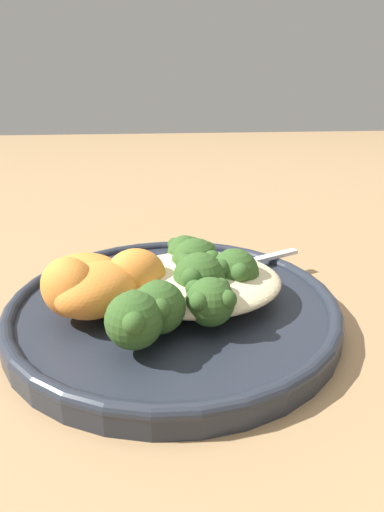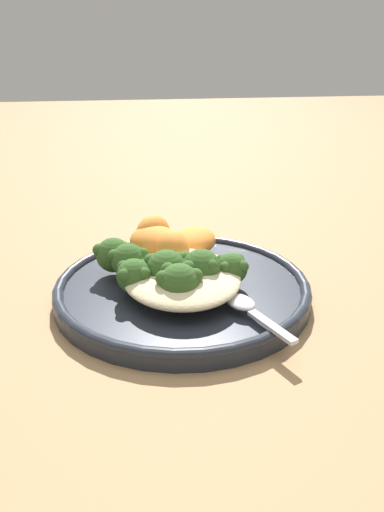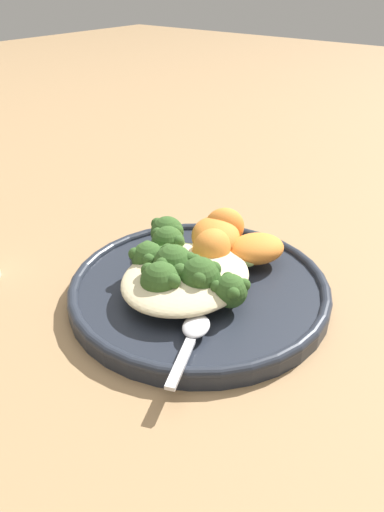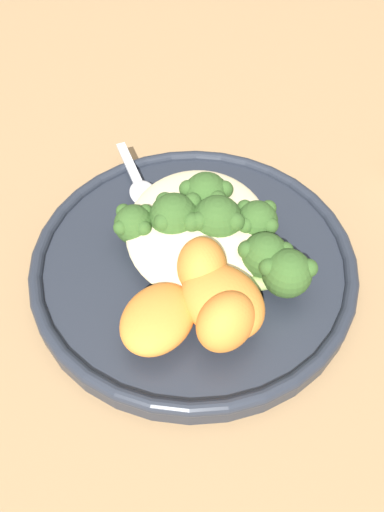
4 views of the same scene
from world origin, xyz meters
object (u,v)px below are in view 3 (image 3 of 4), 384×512
at_px(broccoli_stalk_3, 180,264).
at_px(sweet_potato_chunk_3, 224,227).
at_px(sweet_potato_chunk_2, 256,248).
at_px(spoon, 193,334).
at_px(broccoli_stalk_6, 228,281).
at_px(sweet_potato_chunk_0, 216,237).
at_px(broccoli_stalk_0, 173,236).
at_px(broccoli_stalk_2, 158,259).
at_px(broccoli_stalk_5, 198,275).
at_px(sweet_potato_chunk_1, 211,249).
at_px(plate, 199,288).
at_px(broccoli_stalk_1, 182,247).
at_px(quinoa_mound, 186,277).
at_px(broccoli_stalk_4, 174,278).

height_order(broccoli_stalk_3, sweet_potato_chunk_3, sweet_potato_chunk_3).
distance_m(sweet_potato_chunk_2, spoon, 0.16).
relative_size(broccoli_stalk_6, sweet_potato_chunk_0, 1.43).
xyz_separation_m(broccoli_stalk_0, sweet_potato_chunk_0, (0.03, -0.04, 0.00)).
height_order(broccoli_stalk_2, spoon, broccoli_stalk_2).
height_order(broccoli_stalk_0, broccoli_stalk_5, broccoli_stalk_5).
relative_size(broccoli_stalk_6, sweet_potato_chunk_1, 2.04).
xyz_separation_m(plate, broccoli_stalk_3, (-0.01, 0.02, 0.03)).
relative_size(broccoli_stalk_2, sweet_potato_chunk_1, 2.04).
bearing_deg(sweet_potato_chunk_2, sweet_potato_chunk_3, 82.05).
bearing_deg(broccoli_stalk_5, broccoli_stalk_2, -104.16).
relative_size(broccoli_stalk_1, spoon, 1.24).
distance_m(broccoli_stalk_2, spoon, 0.12).
relative_size(broccoli_stalk_5, spoon, 0.91).
height_order(sweet_potato_chunk_1, sweet_potato_chunk_2, sweet_potato_chunk_1).
bearing_deg(spoon, broccoli_stalk_5, -168.46).
xyz_separation_m(quinoa_mound, sweet_potato_chunk_3, (0.10, 0.02, 0.01)).
distance_m(broccoli_stalk_1, broccoli_stalk_3, 0.04).
distance_m(broccoli_stalk_0, broccoli_stalk_6, 0.11).
bearing_deg(broccoli_stalk_1, sweet_potato_chunk_3, -126.49).
xyz_separation_m(broccoli_stalk_1, broccoli_stalk_3, (-0.04, -0.02, 0.00)).
relative_size(sweet_potato_chunk_0, spoon, 0.73).
height_order(broccoli_stalk_2, sweet_potato_chunk_1, sweet_potato_chunk_1).
xyz_separation_m(plate, broccoli_stalk_4, (-0.03, 0.01, 0.03)).
distance_m(broccoli_stalk_0, broccoli_stalk_5, 0.10).
bearing_deg(broccoli_stalk_5, sweet_potato_chunk_2, 163.55).
relative_size(broccoli_stalk_4, sweet_potato_chunk_1, 2.57).
xyz_separation_m(sweet_potato_chunk_1, spoon, (-0.11, -0.06, -0.02)).
height_order(sweet_potato_chunk_1, spoon, sweet_potato_chunk_1).
bearing_deg(sweet_potato_chunk_0, sweet_potato_chunk_1, -152.10).
distance_m(broccoli_stalk_4, broccoli_stalk_6, 0.06).
relative_size(plate, spoon, 2.92).
distance_m(broccoli_stalk_5, spoon, 0.07).
xyz_separation_m(plate, broccoli_stalk_2, (-0.01, 0.05, 0.03)).
xyz_separation_m(plate, spoon, (-0.08, -0.05, 0.01)).
bearing_deg(broccoli_stalk_2, spoon, 99.58).
height_order(plate, sweet_potato_chunk_1, sweet_potato_chunk_1).
relative_size(broccoli_stalk_1, broccoli_stalk_5, 1.37).
relative_size(quinoa_mound, broccoli_stalk_4, 1.16).
bearing_deg(sweet_potato_chunk_0, quinoa_mound, -166.21).
bearing_deg(sweet_potato_chunk_0, broccoli_stalk_3, -175.18).
height_order(plate, broccoli_stalk_3, broccoli_stalk_3).
bearing_deg(broccoli_stalk_4, sweet_potato_chunk_2, 171.86).
bearing_deg(spoon, broccoli_stalk_2, -145.49).
height_order(quinoa_mound, broccoli_stalk_6, broccoli_stalk_6).
bearing_deg(plate, sweet_potato_chunk_1, 12.86).
height_order(plate, broccoli_stalk_4, broccoli_stalk_4).
distance_m(broccoli_stalk_1, sweet_potato_chunk_1, 0.04).
bearing_deg(broccoli_stalk_1, sweet_potato_chunk_0, -136.34).
relative_size(quinoa_mound, broccoli_stalk_0, 1.35).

